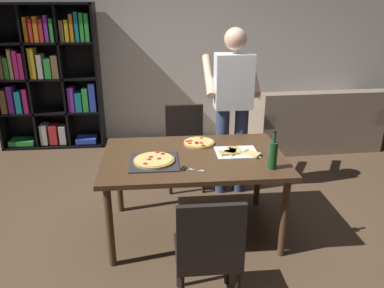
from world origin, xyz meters
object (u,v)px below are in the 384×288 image
dining_table (194,164)px  wine_bottle (273,154)px  person_serving_pizza (233,103)px  chair_far_side (185,141)px  kitchen_scissors (188,169)px  couch (313,125)px  bookshelf (48,79)px  second_pizza_plain (199,142)px  chair_near_camera (208,250)px  pepperoni_pizza_on_tray (154,161)px

dining_table → wine_bottle: wine_bottle is taller
dining_table → person_serving_pizza: person_serving_pizza is taller
dining_table → wine_bottle: bearing=-27.6°
chair_far_side → wine_bottle: (0.60, -1.30, 0.36)m
dining_table → person_serving_pizza: size_ratio=0.89×
kitchen_scissors → chair_far_side: bearing=86.8°
couch → bookshelf: 3.76m
bookshelf → wine_bottle: bearing=-48.6°
bookshelf → second_pizza_plain: 2.80m
chair_near_camera → second_pizza_plain: size_ratio=3.17×
chair_far_side → pepperoni_pizza_on_tray: 1.18m
dining_table → chair_near_camera: bearing=-90.0°
wine_bottle → chair_near_camera: bearing=-131.4°
person_serving_pizza → wine_bottle: 1.09m
couch → person_serving_pizza: 2.00m
person_serving_pizza → second_pizza_plain: person_serving_pizza is taller
bookshelf → pepperoni_pizza_on_tray: bearing=-60.0°
couch → kitchen_scissors: couch is taller
bookshelf → person_serving_pizza: 2.77m
person_serving_pizza → second_pizza_plain: bearing=-129.5°
dining_table → bookshelf: size_ratio=0.80×
chair_near_camera → bookshelf: bookshelf is taller
wine_bottle → chair_far_side: bearing=114.6°
chair_near_camera → person_serving_pizza: bearing=74.8°
pepperoni_pizza_on_tray → couch: bearing=43.1°
kitchen_scissors → second_pizza_plain: size_ratio=0.69×
chair_far_side → bookshelf: size_ratio=0.46×
kitchen_scissors → second_pizza_plain: (0.15, 0.56, 0.01)m
wine_bottle → second_pizza_plain: bearing=131.2°
bookshelf → chair_far_side: bearing=-38.1°
wine_bottle → kitchen_scissors: size_ratio=1.60×
chair_far_side → kitchen_scissors: chair_far_side is taller
dining_table → person_serving_pizza: 0.96m
person_serving_pizza → wine_bottle: size_ratio=5.54×
person_serving_pizza → wine_bottle: (0.12, -1.08, -0.13)m
chair_far_side → second_pizza_plain: (0.08, -0.71, 0.25)m
chair_far_side → kitchen_scissors: 1.29m
couch → wine_bottle: (-1.31, -2.30, 0.57)m
person_serving_pizza → pepperoni_pizza_on_tray: size_ratio=4.43×
person_serving_pizza → wine_bottle: person_serving_pizza is taller
wine_bottle → person_serving_pizza: bearing=96.2°
second_pizza_plain → couch: bearing=43.1°
wine_bottle → second_pizza_plain: (-0.52, 0.59, -0.11)m
dining_table → chair_far_side: bearing=90.0°
pepperoni_pizza_on_tray → person_serving_pizza: bearing=47.1°
dining_table → wine_bottle: 0.70m
person_serving_pizza → wine_bottle: bearing=-83.8°
dining_table → second_pizza_plain: size_ratio=5.45×
second_pizza_plain → kitchen_scissors: bearing=-104.9°
person_serving_pizza → pepperoni_pizza_on_tray: bearing=-132.9°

